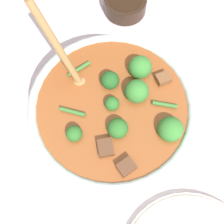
# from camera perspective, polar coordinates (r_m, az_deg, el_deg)

# --- Properties ---
(ground_plane) EXTENTS (4.00, 4.00, 0.00)m
(ground_plane) POSITION_cam_1_polar(r_m,az_deg,el_deg) (0.57, 0.00, -2.54)
(ground_plane) COLOR silver
(stew_bowl) EXTENTS (0.29, 0.29, 0.25)m
(stew_bowl) POSITION_cam_1_polar(r_m,az_deg,el_deg) (0.51, 0.08, -0.33)
(stew_bowl) COLOR #B2C6BC
(stew_bowl) RESTS_ON ground_plane
(condiment_bowl) EXTENTS (0.10, 0.10, 0.04)m
(condiment_bowl) POSITION_cam_1_polar(r_m,az_deg,el_deg) (0.70, 2.68, 21.24)
(condiment_bowl) COLOR black
(condiment_bowl) RESTS_ON ground_plane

